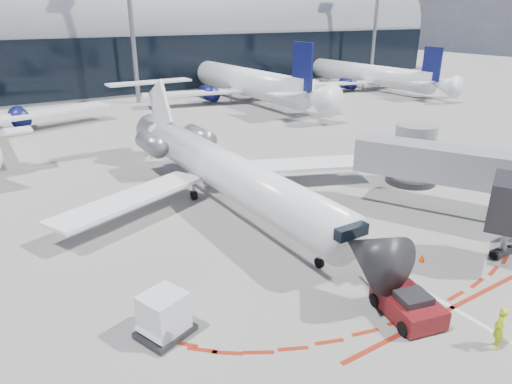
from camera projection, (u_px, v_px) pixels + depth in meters
ground at (303, 221)px, 30.64m from camera, size 260.00×260.00×0.00m
apron_centerline at (286, 210)px, 32.21m from camera, size 0.25×40.00×0.01m
apron_stop_bar at (452, 308)px, 21.59m from camera, size 14.00×0.25×0.01m
terminal_building at (73, 41)px, 78.62m from camera, size 150.00×24.15×24.00m
jet_bridge at (442, 166)px, 32.03m from camera, size 10.03×15.20×4.90m
light_mast_centre at (131, 16)px, 66.29m from camera, size 0.70×0.70×25.00m
light_mast_east at (376, 15)px, 91.14m from camera, size 0.70×0.70×25.00m
regional_jet at (221, 168)px, 32.85m from camera, size 24.87×30.67×7.68m
pushback_tug at (408, 305)px, 20.81m from camera, size 2.82×5.26×1.34m
ramp_worker at (499, 328)px, 18.68m from camera, size 0.83×0.83×1.94m
uld_container at (164, 316)px, 19.41m from camera, size 2.66×2.47×2.03m
safety_cone_right at (422, 258)px, 25.52m from camera, size 0.35×0.35×0.48m
bg_airliner_2 at (240, 61)px, 70.88m from camera, size 37.09×39.27×12.00m
bg_airliner_3 at (369, 60)px, 81.88m from camera, size 31.28×33.12×10.12m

